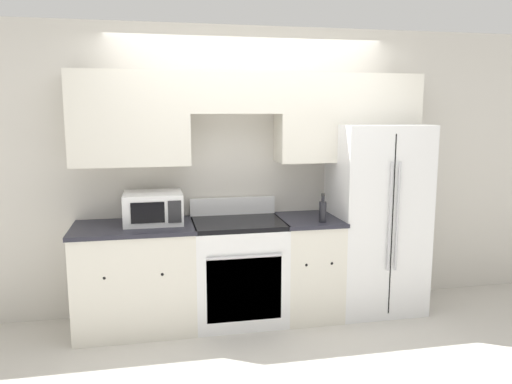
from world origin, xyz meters
name	(u,v)px	position (x,y,z in m)	size (l,w,h in m)	color
ground_plane	(263,332)	(0.00, 0.00, 0.00)	(12.00, 12.00, 0.00)	beige
wall_back	(251,151)	(0.01, 0.59, 1.48)	(8.00, 0.39, 2.60)	beige
lower_cabinets_left	(135,277)	(-1.05, 0.31, 0.45)	(1.01, 0.64, 0.90)	silver
lower_cabinets_right	(308,266)	(0.48, 0.31, 0.45)	(0.53, 0.64, 0.90)	silver
oven_range	(238,270)	(-0.16, 0.31, 0.46)	(0.79, 0.65, 1.06)	white
refrigerator	(374,217)	(1.14, 0.36, 0.86)	(0.81, 0.76, 1.73)	white
microwave	(153,208)	(-0.88, 0.38, 1.03)	(0.49, 0.42, 0.26)	white
bottle	(323,211)	(0.55, 0.12, 1.00)	(0.06, 0.06, 0.25)	black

